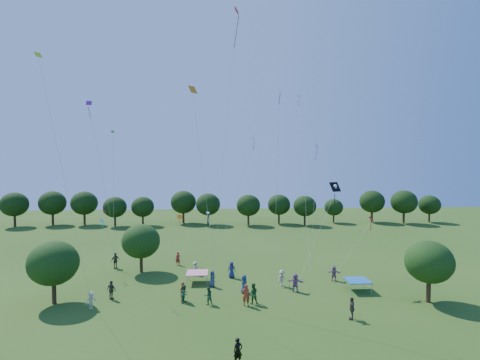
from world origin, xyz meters
The scene contains 39 objects.
near_tree_west centered at (-16.58, 14.37, 3.65)m, with size 4.38×4.38×5.63m.
near_tree_north centered at (-10.71, 23.44, 3.57)m, with size 4.31×4.31×5.52m.
near_tree_east centered at (16.92, 12.56, 3.65)m, with size 4.19×4.19×5.54m.
treeline centered at (-1.73, 55.43, 4.09)m, with size 88.01×8.77×6.77m.
tent_red_stripe centered at (-4.14, 19.34, 1.04)m, with size 2.20×2.20×1.10m.
tent_blue centered at (11.63, 15.80, 1.04)m, with size 2.20×2.20×1.10m.
man_in_black centered at (-0.81, 3.38, 0.82)m, with size 0.61×0.39×1.65m, color black.
crowd_person_0 centered at (0.50, 15.92, 0.88)m, with size 0.87×0.47×1.76m, color navy.
crowd_person_1 centered at (-6.81, 26.05, 0.82)m, with size 0.61×0.39×1.64m, color maroon.
crowd_person_2 centered at (1.11, 13.19, 0.93)m, with size 0.91×0.49×1.85m, color #285926.
crowd_person_3 centered at (-4.49, 22.08, 0.75)m, with size 0.98×0.44×1.49m, color beige.
crowd_person_4 centered at (-11.77, 15.09, 0.86)m, with size 1.01×0.46×1.72m, color #3E3A32.
crowd_person_5 centered at (10.33, 19.07, 0.78)m, with size 1.46×0.52×1.56m, color #99598B.
crowd_person_6 centered at (-2.56, 17.90, 0.81)m, with size 0.80×0.43×1.63m, color navy.
crowd_person_7 centered at (-5.24, 14.26, 0.87)m, with size 0.65×0.42×1.74m, color #94381B.
crowd_person_8 centered at (-4.99, 13.85, 0.81)m, with size 0.79×0.43×1.61m, color #25563B.
crowd_person_9 centered at (4.51, 17.64, 0.83)m, with size 1.09×0.49×1.67m, color #B29E8E.
crowd_person_10 centered at (8.69, 9.38, 0.90)m, with size 1.06×0.48×1.81m, color #413634.
crowd_person_11 centered at (5.53, 16.03, 0.89)m, with size 1.66×0.59×1.78m, color #925694.
crowd_person_12 centered at (-0.49, 20.74, 0.88)m, with size 0.87×0.47×1.76m, color navy.
crowd_person_13 centered at (0.44, 12.79, 0.95)m, with size 0.71×0.46×1.90m, color maroon.
crowd_person_14 centered at (-2.86, 13.28, 0.79)m, with size 0.78×0.42×1.59m, color #214E2D.
crowd_person_15 centered at (-12.89, 12.93, 0.74)m, with size 0.97×0.43×1.48m, color beige.
crowd_person_16 centered at (-14.06, 25.12, 0.94)m, with size 1.11×0.50×1.89m, color #453C37.
pirate_kite centered at (10.13, 18.58, 9.86)m, with size 5.75×5.69×9.20m.
red_high_kite centered at (-0.58, 16.67, 21.93)m, with size 2.68×3.38×26.16m.
small_kite_0 centered at (-15.42, 26.28, 5.68)m, with size 1.78×2.05×5.48m.
small_kite_1 centered at (-3.60, 10.71, 15.20)m, with size 2.32×1.73×17.31m.
small_kite_2 centered at (8.31, 26.12, 15.77)m, with size 1.56×11.92×20.05m.
small_kite_3 centered at (-14.59, 26.80, 11.54)m, with size 0.93×3.11×15.17m.
small_kite_4 centered at (3.20, 12.58, 14.85)m, with size 1.16×3.09×17.82m.
small_kite_5 centered at (-15.41, 22.96, 15.22)m, with size 2.60×2.57×17.94m.
small_kite_6 centered at (-2.97, 24.40, 5.58)m, with size 1.10×0.99×5.46m.
small_kite_7 centered at (-14.65, 22.86, 5.45)m, with size 1.11×2.95×4.98m.
small_kite_8 centered at (14.97, 21.70, 5.35)m, with size 5.88×5.01×5.01m.
small_kite_9 centered at (-6.75, 27.56, 5.29)m, with size 0.89×2.98×4.65m.
small_kite_10 centered at (-14.80, 10.98, 14.92)m, with size 1.75×5.30×19.43m.
small_kite_11 centered at (1.50, 26.32, 12.13)m, with size 4.97×4.04×14.38m.
small_kite_12 centered at (8.58, 20.31, 11.90)m, with size 1.57×3.69×13.31m.
Camera 1 is at (-2.15, -19.36, 12.68)m, focal length 28.00 mm.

